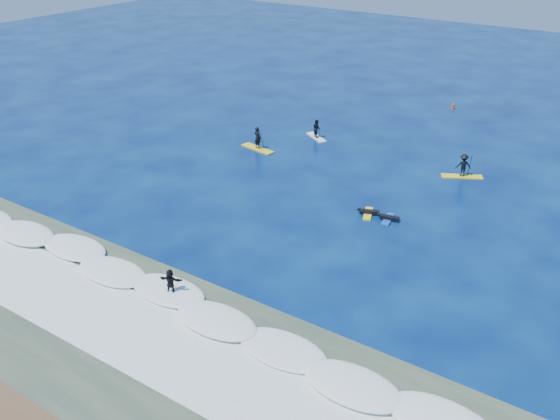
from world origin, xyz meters
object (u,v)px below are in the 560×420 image
Objects in this scene: sup_paddler_right at (463,167)px; prone_paddler_near at (368,212)px; sup_paddler_left at (258,141)px; marker_buoy at (453,106)px; sup_paddler_center at (317,130)px; prone_paddler_far at (388,218)px; wave_surfer at (171,283)px.

sup_paddler_right is 1.57× the size of prone_paddler_near.
sup_paddler_left is 1.71× the size of prone_paddler_near.
marker_buoy is (-3.72, 26.21, 0.18)m from prone_paddler_near.
sup_paddler_center is 14.02m from sup_paddler_right.
sup_paddler_center is 16.56m from prone_paddler_far.
sup_paddler_right is at bearing -67.39° from marker_buoy.
sup_paddler_right is 17.75m from marker_buoy.
marker_buoy is at bearing 74.22° from sup_paddler_left.
prone_paddler_far is at bearing -10.87° from sup_paddler_left.
prone_paddler_near is 15.50m from wave_surfer.
sup_paddler_center is at bearing 82.70° from wave_surfer.
wave_surfer is (6.47, -25.85, 0.12)m from sup_paddler_center.
sup_paddler_right is 1.45× the size of wave_surfer.
sup_paddler_center is at bearing 146.55° from sup_paddler_right.
prone_paddler_far is (-1.60, -9.84, -0.72)m from sup_paddler_right.
sup_paddler_right is at bearing -39.19° from prone_paddler_near.
prone_paddler_near is at bearing -13.21° from sup_paddler_center.
sup_paddler_left is at bearing 58.20° from prone_paddler_far.
marker_buoy is at bearing 0.19° from prone_paddler_far.
sup_paddler_right is 25.79m from wave_surfer.
sup_paddler_left reaches higher than wave_surfer.
marker_buoy is (9.85, 20.51, -0.41)m from sup_paddler_left.
prone_paddler_far is (15.07, -5.70, -0.59)m from sup_paddler_left.
sup_paddler_right is at bearing 27.37° from sup_paddler_center.
marker_buoy is (7.14, 15.21, -0.41)m from sup_paddler_center.
wave_surfer is at bearing -90.94° from marker_buoy.
sup_paddler_center is at bearing 37.26° from prone_paddler_far.
sup_paddler_right is (16.67, 4.13, 0.13)m from sup_paddler_left.
wave_surfer is (-5.89, -14.84, 0.72)m from prone_paddler_far.
sup_paddler_center is 3.69× the size of marker_buoy.
sup_paddler_center is (2.70, 5.30, 0.00)m from sup_paddler_left.
sup_paddler_center reaches higher than marker_buoy.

